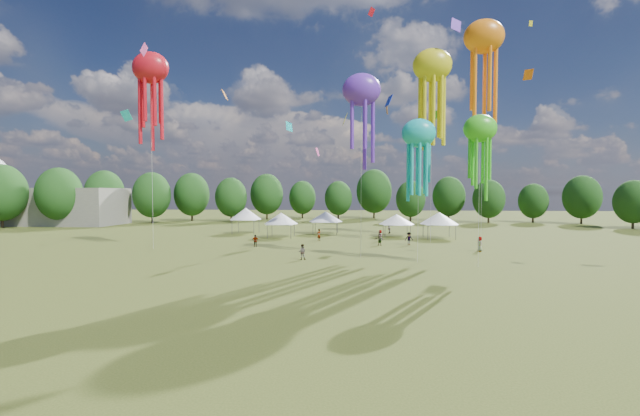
{
  "coord_description": "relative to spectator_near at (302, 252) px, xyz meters",
  "views": [
    {
      "loc": [
        -0.92,
        -11.03,
        6.99
      ],
      "look_at": [
        -3.04,
        15.0,
        6.0
      ],
      "focal_mm": 22.54,
      "sensor_mm": 36.0,
      "label": 1
    }
  ],
  "objects": [
    {
      "name": "spectator_near",
      "position": [
        0.0,
        0.0,
        0.0
      ],
      "size": [
        0.82,
        0.66,
        1.63
      ],
      "primitive_type": "imported",
      "rotation": [
        0.0,
        0.0,
        3.19
      ],
      "color": "gray",
      "rests_on": "ground"
    },
    {
      "name": "spectators_far",
      "position": [
        9.72,
        15.05,
        0.03
      ],
      "size": [
        28.53,
        21.64,
        1.78
      ],
      "color": "gray",
      "rests_on": "ground"
    },
    {
      "name": "festival_tents",
      "position": [
        2.72,
        23.75,
        2.23
      ],
      "size": [
        37.14,
        11.33,
        4.42
      ],
      "color": "#47474C",
      "rests_on": "ground"
    },
    {
      "name": "show_kites",
      "position": [
        12.08,
        12.34,
        20.64
      ],
      "size": [
        49.11,
        26.3,
        32.5
      ],
      "color": "#642BC1",
      "rests_on": "ground"
    },
    {
      "name": "small_kites",
      "position": [
        6.11,
        10.48,
        28.98
      ],
      "size": [
        73.06,
        66.34,
        46.61
      ],
      "color": "#642BC1",
      "rests_on": "ground"
    },
    {
      "name": "treeline",
      "position": [
        2.3,
        32.17,
        5.73
      ],
      "size": [
        201.57,
        95.24,
        13.43
      ],
      "color": "#38281C",
      "rests_on": "ground"
    },
    {
      "name": "hangar",
      "position": [
        -65.83,
        41.66,
        3.19
      ],
      "size": [
        40.0,
        12.0,
        8.0
      ],
      "primitive_type": "cube",
      "color": "gray",
      "rests_on": "ground"
    }
  ]
}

